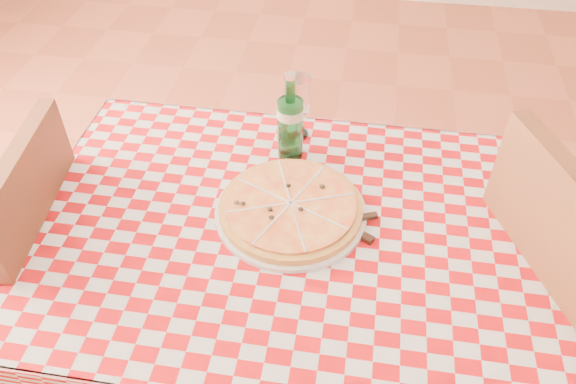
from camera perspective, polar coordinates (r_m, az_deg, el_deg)
name	(u,v)px	position (r m, az deg, el deg)	size (l,w,h in m)	color
dining_table	(292,255)	(1.42, 0.42, -6.40)	(1.20, 0.80, 0.75)	brown
tablecloth	(292,229)	(1.35, 0.44, -3.80)	(1.30, 0.90, 0.01)	#A40A0E
chair_near	(561,303)	(1.57, 25.97, -10.06)	(0.61, 0.61, 1.03)	brown
chair_far	(25,268)	(1.70, -25.16, -6.98)	(0.48, 0.48, 0.95)	brown
pizza_plate	(291,207)	(1.36, 0.28, -1.55)	(0.37, 0.37, 0.05)	#BF893F
water_bottle	(290,117)	(1.47, 0.23, 7.68)	(0.07, 0.07, 0.25)	#18632A
wine_glass	(297,108)	(1.56, 0.91, 8.56)	(0.07, 0.07, 0.19)	silver
cutlery	(340,222)	(1.35, 5.28, -3.05)	(0.23, 0.19, 0.03)	silver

